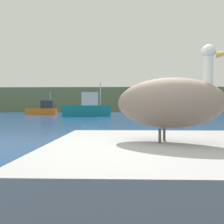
# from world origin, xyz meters

# --- Properties ---
(ground_plane) EXTENTS (260.00, 260.00, 0.00)m
(ground_plane) POSITION_xyz_m (0.00, 0.00, 0.00)
(ground_plane) COLOR navy
(hillside_backdrop) EXTENTS (140.00, 12.43, 8.08)m
(hillside_backdrop) POSITION_xyz_m (0.00, 76.30, 4.04)
(hillside_backdrop) COLOR #6B7A51
(hillside_backdrop) RESTS_ON ground
(pier_dock) EXTENTS (2.57, 2.61, 0.60)m
(pier_dock) POSITION_xyz_m (0.71, 0.41, 0.30)
(pier_dock) COLOR gray
(pier_dock) RESTS_ON ground
(pelican) EXTENTS (1.38, 1.01, 1.02)m
(pelican) POSITION_xyz_m (0.72, 0.41, 1.04)
(pelican) COLOR gray
(pelican) RESTS_ON pier_dock
(fishing_boat_teal) EXTENTS (6.31, 3.10, 4.35)m
(fishing_boat_teal) POSITION_xyz_m (-3.87, 26.28, 1.04)
(fishing_boat_teal) COLOR teal
(fishing_boat_teal) RESTS_ON ground
(fishing_boat_green) EXTENTS (7.18, 3.07, 5.16)m
(fishing_boat_green) POSITION_xyz_m (8.66, 32.27, 1.03)
(fishing_boat_green) COLOR #1E8C4C
(fishing_boat_green) RESTS_ON ground
(fishing_boat_orange) EXTENTS (4.92, 1.80, 3.74)m
(fishing_boat_orange) POSITION_xyz_m (-12.18, 33.66, 0.84)
(fishing_boat_orange) COLOR orange
(fishing_boat_orange) RESTS_ON ground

